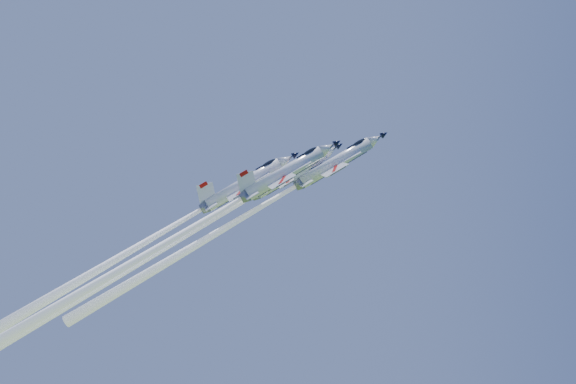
# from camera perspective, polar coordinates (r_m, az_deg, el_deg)

# --- Properties ---
(jet_lead) EXTENTS (40.96, 15.34, 36.31)m
(jet_lead) POSITION_cam_1_polar(r_m,az_deg,el_deg) (96.57, -4.33, -2.44)
(jet_lead) COLOR white
(jet_left) EXTENTS (49.20, 19.47, 44.58)m
(jet_left) POSITION_cam_1_polar(r_m,az_deg,el_deg) (102.12, -10.73, -4.78)
(jet_left) COLOR white
(jet_right) EXTENTS (49.04, 19.55, 44.57)m
(jet_right) POSITION_cam_1_polar(r_m,az_deg,el_deg) (91.55, -12.80, -5.61)
(jet_right) COLOR white
(jet_slot) EXTENTS (41.43, 15.37, 36.60)m
(jet_slot) POSITION_cam_1_polar(r_m,az_deg,el_deg) (97.83, -12.52, -4.33)
(jet_slot) COLOR white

